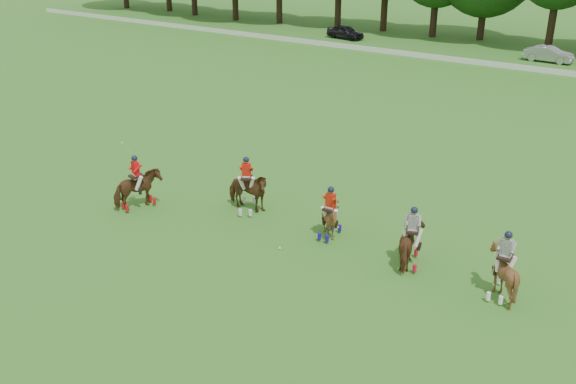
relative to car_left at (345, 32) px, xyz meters
The scene contains 10 objects.
ground 46.38m from the car_left, 66.41° to the right, with size 180.00×180.00×0.00m, color #326F1F.
boundary_rail 19.10m from the car_left, 13.63° to the right, with size 120.00×0.10×0.44m, color white.
car_left is the anchor object (origin of this frame).
car_mid 19.83m from the car_left, ahead, with size 1.41×4.04×1.33m, color #A3A3A8.
polo_red_a 42.47m from the car_left, 73.11° to the right, with size 1.58×2.23×2.95m.
polo_red_b 41.65m from the car_left, 66.76° to the right, with size 2.28×2.18×2.47m.
polo_red_c 43.61m from the car_left, 61.80° to the right, with size 1.20×1.34×2.16m.
polo_stripe_a 45.60m from the car_left, 58.05° to the right, with size 1.49×2.09×2.32m.
polo_stripe_b 47.61m from the car_left, 54.77° to the right, with size 1.38×1.55×2.39m.
polo_ball 44.82m from the car_left, 64.17° to the right, with size 0.09×0.09×0.09m, color white.
Camera 1 is at (13.16, -15.55, 11.77)m, focal length 40.00 mm.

